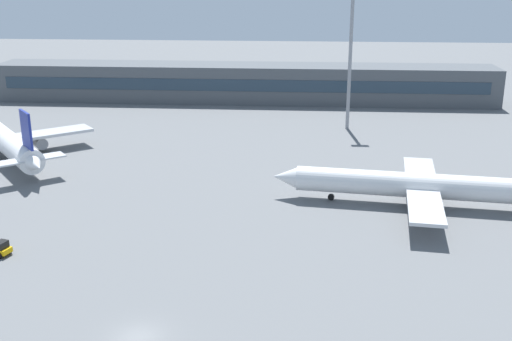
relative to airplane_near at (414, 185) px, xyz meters
The scene contains 5 objects.
ground_plane 30.42m from the airplane_near, behind, with size 400.00×400.00×0.00m, color slate.
terminal_building 76.43m from the airplane_near, 113.00° to the left, with size 121.59×12.13×9.00m.
airplane_near is the anchor object (origin of this frame).
airplane_mid 70.92m from the airplane_near, 163.79° to the left, with size 31.57×36.67×11.06m.
floodlight_tower_west 46.12m from the airplane_near, 98.08° to the left, with size 3.20×0.80×27.76m.
Camera 1 is at (14.17, -48.30, 31.55)m, focal length 44.21 mm.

